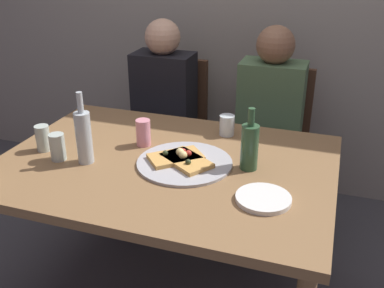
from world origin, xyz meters
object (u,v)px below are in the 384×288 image
object	(u,v)px
chair_left	(168,122)
guest_in_sweater	(159,111)
short_glass	(43,138)
tumbler_near	(58,147)
tumbler_far	(227,125)
wine_bottle	(250,146)
guest_in_beanie	(267,124)
dining_table	(166,176)
soda_can	(143,133)
plate_stack	(263,199)
pizza_slice_extra	(176,157)
beer_bottle	(84,136)
chair_right	(270,135)
pizza_slice_last	(186,160)
pizza_tray	(184,163)

from	to	relation	value
chair_left	guest_in_sweater	distance (m)	0.20
short_glass	guest_in_sweater	bearing A→B (deg)	76.06
tumbler_near	tumbler_far	bearing A→B (deg)	38.34
wine_bottle	guest_in_beanie	xyz separation A→B (m)	(-0.04, 0.71, -0.18)
dining_table	guest_in_beanie	size ratio (longest dim) A/B	1.20
soda_can	guest_in_beanie	size ratio (longest dim) A/B	0.10
plate_stack	guest_in_beanie	size ratio (longest dim) A/B	0.17
pizza_slice_extra	beer_bottle	world-z (taller)	beer_bottle
soda_can	tumbler_far	bearing A→B (deg)	35.31
dining_table	pizza_slice_extra	world-z (taller)	pizza_slice_extra
chair_right	soda_can	bearing A→B (deg)	59.55
short_glass	plate_stack	distance (m)	1.01
wine_bottle	guest_in_sweater	size ratio (longest dim) A/B	0.22
plate_stack	chair_left	bearing A→B (deg)	126.32
pizza_slice_last	pizza_tray	bearing A→B (deg)	160.61
plate_stack	tumbler_near	bearing A→B (deg)	176.81
pizza_tray	pizza_slice_last	world-z (taller)	pizza_slice_last
pizza_slice_last	tumbler_near	bearing A→B (deg)	-166.78
pizza_slice_last	beer_bottle	distance (m)	0.43
chair_left	plate_stack	bearing A→B (deg)	126.32
tumbler_far	short_glass	xyz separation A→B (m)	(-0.73, -0.43, 0.01)
beer_bottle	short_glass	distance (m)	0.25
tumbler_near	pizza_slice_last	bearing A→B (deg)	13.22
tumbler_near	chair_right	xyz separation A→B (m)	(0.75, 1.04, -0.27)
pizza_slice_last	plate_stack	bearing A→B (deg)	-26.03
pizza_slice_extra	soda_can	distance (m)	0.23
short_glass	soda_can	distance (m)	0.44
pizza_slice_extra	tumbler_near	size ratio (longest dim) A/B	2.14
short_glass	beer_bottle	bearing A→B (deg)	-9.75
short_glass	chair_left	bearing A→B (deg)	78.15
short_glass	pizza_slice_extra	bearing A→B (deg)	7.89
chair_right	guest_in_beanie	size ratio (longest dim) A/B	0.77
pizza_slice_extra	guest_in_sweater	world-z (taller)	guest_in_sweater
pizza_slice_extra	beer_bottle	bearing A→B (deg)	-161.06
guest_in_beanie	pizza_slice_extra	bearing A→B (deg)	70.62
beer_bottle	plate_stack	xyz separation A→B (m)	(0.77, -0.07, -0.11)
plate_stack	guest_in_sweater	size ratio (longest dim) A/B	0.17
chair_left	guest_in_beanie	distance (m)	0.68
beer_bottle	wine_bottle	bearing A→B (deg)	13.78
pizza_slice_extra	soda_can	size ratio (longest dim) A/B	2.05
wine_bottle	tumbler_far	distance (m)	0.35
pizza_slice_last	dining_table	bearing A→B (deg)	176.44
pizza_slice_extra	beer_bottle	distance (m)	0.39
dining_table	guest_in_beanie	world-z (taller)	guest_in_beanie
tumbler_far	guest_in_beanie	bearing A→B (deg)	71.78
beer_bottle	guest_in_sweater	size ratio (longest dim) A/B	0.26
tumbler_near	guest_in_beanie	bearing A→B (deg)	49.92
soda_can	tumbler_near	bearing A→B (deg)	-138.43
dining_table	short_glass	bearing A→B (deg)	-172.49
dining_table	tumbler_near	xyz separation A→B (m)	(-0.44, -0.13, 0.13)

